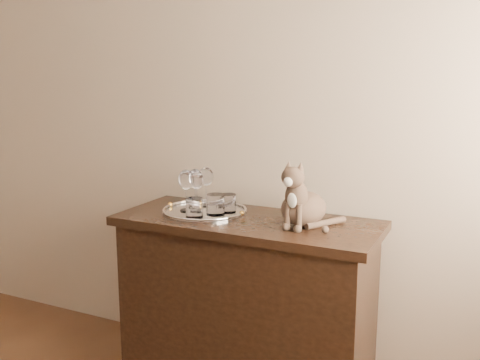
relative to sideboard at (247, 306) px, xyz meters
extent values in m
cube|color=#C0AB90|center=(-0.60, 0.31, 0.93)|extent=(4.00, 0.10, 2.70)
cylinder|color=silver|center=(-0.23, 0.02, 0.43)|extent=(0.40, 0.40, 0.01)
cylinder|color=silver|center=(-0.15, -0.02, 0.48)|extent=(0.09, 0.09, 0.10)
cylinder|color=white|center=(-0.21, -0.11, 0.48)|extent=(0.08, 0.08, 0.09)
cylinder|color=white|center=(-0.12, 0.04, 0.48)|extent=(0.08, 0.08, 0.09)
camera|label=1|loc=(0.99, -2.13, 1.06)|focal=40.00mm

